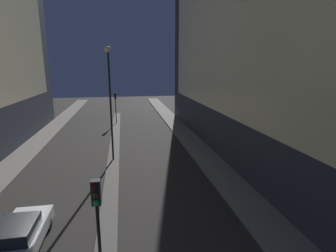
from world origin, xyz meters
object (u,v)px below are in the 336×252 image
object	(u,v)px
traffic_light_near	(97,211)
traffic_light_mid	(115,101)
car_left_lane	(19,236)
street_lamp	(110,87)

from	to	relation	value
traffic_light_near	traffic_light_mid	bearing A→B (deg)	90.00
car_left_lane	traffic_light_mid	bearing A→B (deg)	81.80
traffic_light_mid	traffic_light_near	bearing A→B (deg)	-90.00
traffic_light_mid	car_left_lane	size ratio (longest dim) A/B	0.98
traffic_light_mid	car_left_lane	xyz separation A→B (m)	(-3.80, -26.38, -2.55)
street_lamp	car_left_lane	size ratio (longest dim) A/B	2.18
car_left_lane	street_lamp	bearing A→B (deg)	71.14
street_lamp	car_left_lane	world-z (taller)	street_lamp
street_lamp	traffic_light_near	bearing A→B (deg)	-90.00
traffic_light_near	traffic_light_mid	size ratio (longest dim) A/B	1.00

